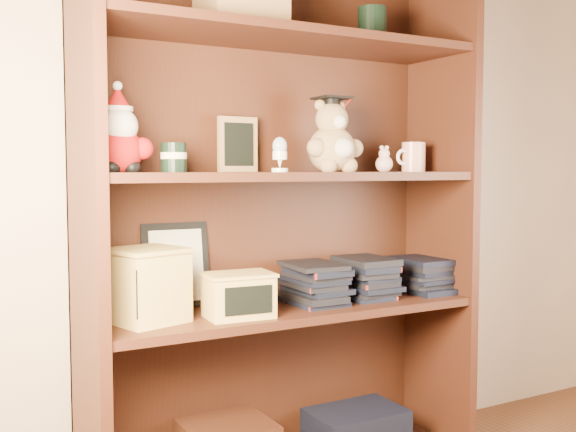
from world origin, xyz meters
name	(u,v)px	position (x,y,z in m)	size (l,w,h in m)	color
bookcase	(279,229)	(-0.19, 1.36, 0.78)	(1.20, 0.35, 1.60)	#3F1D12
shelf_lower	(288,310)	(-0.19, 1.30, 0.54)	(1.14, 0.33, 0.02)	#3F1D12
shelf_upper	(288,176)	(-0.19, 1.30, 0.94)	(1.14, 0.33, 0.02)	#3F1D12
santa_plush	(119,138)	(-0.69, 1.30, 1.04)	(0.17, 0.12, 0.24)	#A50F0F
teachers_tin	(174,157)	(-0.54, 1.30, 0.99)	(0.07, 0.07, 0.08)	black
chalkboard_plaque	(238,145)	(-0.30, 1.42, 1.03)	(0.13, 0.07, 0.17)	#9E7547
egg_cup	(280,153)	(-0.26, 1.23, 1.00)	(0.05, 0.05, 0.10)	white
grad_teddy_bear	(333,143)	(-0.04, 1.30, 1.04)	(0.19, 0.17, 0.23)	tan
pink_figurine	(384,162)	(0.16, 1.30, 0.98)	(0.06, 0.06, 0.09)	beige
teacher_mug	(413,157)	(0.28, 1.31, 1.00)	(0.11, 0.08, 0.10)	silver
certificate_frame	(176,265)	(-0.49, 1.44, 0.68)	(0.20, 0.05, 0.25)	black
treats_box	(147,285)	(-0.62, 1.30, 0.65)	(0.23, 0.23, 0.20)	#DDB95A
pencils_box	(239,295)	(-0.38, 1.24, 0.61)	(0.20, 0.15, 0.12)	#DDB95A
book_stack_left	(315,282)	(-0.10, 1.30, 0.61)	(0.14, 0.20, 0.13)	black
book_stack_mid	(364,278)	(0.09, 1.30, 0.61)	(0.14, 0.20, 0.13)	black
book_stack_right	(419,275)	(0.31, 1.30, 0.61)	(0.14, 0.20, 0.11)	black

